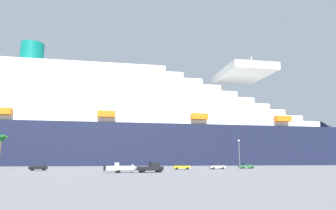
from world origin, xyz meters
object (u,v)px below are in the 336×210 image
object	(u,v)px
parked_car_black_coupe	(38,167)
cruise_ship	(99,125)
pickup_truck	(151,168)
parked_car_green_wagon	(246,166)
palm_tree	(0,142)
parked_car_yellow_taxi	(182,167)
small_boat_on_trailer	(122,168)
street_lamp	(239,150)
parked_car_silver_sedan	(217,166)

from	to	relation	value
parked_car_black_coupe	cruise_ship	bearing A→B (deg)	80.13
pickup_truck	parked_car_green_wagon	size ratio (longest dim) A/B	1.22
pickup_truck	palm_tree	xyz separation A→B (m)	(-36.54, 17.88, 6.27)
cruise_ship	parked_car_black_coupe	bearing A→B (deg)	-99.87
cruise_ship	parked_car_yellow_taxi	distance (m)	77.37
small_boat_on_trailer	palm_tree	size ratio (longest dim) A/B	0.87
parked_car_yellow_taxi	street_lamp	bearing A→B (deg)	-11.18
palm_tree	parked_car_black_coupe	size ratio (longest dim) A/B	2.13
pickup_truck	parked_car_green_wagon	distance (m)	41.19
cruise_ship	palm_tree	bearing A→B (deg)	-107.16
pickup_truck	parked_car_yellow_taxi	bearing A→B (deg)	59.12
parked_car_yellow_taxi	parked_car_silver_sedan	size ratio (longest dim) A/B	1.05
pickup_truck	parked_car_black_coupe	xyz separation A→B (m)	(-26.89, 17.94, -0.21)
parked_car_green_wagon	parked_car_silver_sedan	world-z (taller)	same
small_boat_on_trailer	palm_tree	bearing A→B (deg)	147.75
palm_tree	small_boat_on_trailer	bearing A→B (deg)	-32.25
small_boat_on_trailer	parked_car_black_coupe	xyz separation A→B (m)	(-20.60, 19.14, -0.13)
parked_car_black_coupe	pickup_truck	bearing A→B (deg)	-33.71
parked_car_green_wagon	parked_car_black_coupe	bearing A→B (deg)	-174.33
cruise_ship	parked_car_silver_sedan	bearing A→B (deg)	-62.32
parked_car_yellow_taxi	cruise_ship	bearing A→B (deg)	110.15
pickup_truck	parked_car_black_coupe	distance (m)	32.33
small_boat_on_trailer	parked_car_yellow_taxi	bearing A→B (deg)	48.84
palm_tree	parked_car_yellow_taxi	world-z (taller)	palm_tree
street_lamp	parked_car_yellow_taxi	size ratio (longest dim) A/B	1.79
pickup_truck	street_lamp	xyz separation A→B (m)	(27.66, 15.79, 4.42)
street_lamp	parked_car_black_coupe	size ratio (longest dim) A/B	1.94
street_lamp	palm_tree	bearing A→B (deg)	178.13
cruise_ship	parked_car_silver_sedan	distance (m)	81.17
pickup_truck	small_boat_on_trailer	distance (m)	6.41
small_boat_on_trailer	parked_car_silver_sedan	size ratio (longest dim) A/B	1.79
cruise_ship	small_boat_on_trailer	world-z (taller)	cruise_ship
cruise_ship	pickup_truck	bearing A→B (deg)	-80.81
parked_car_yellow_taxi	parked_car_silver_sedan	xyz separation A→B (m)	(10.81, 0.52, -0.00)
palm_tree	street_lamp	world-z (taller)	palm_tree
parked_car_yellow_taxi	parked_car_green_wagon	bearing A→B (deg)	12.57
pickup_truck	parked_car_yellow_taxi	world-z (taller)	pickup_truck
pickup_truck	parked_car_black_coupe	bearing A→B (deg)	146.29
cruise_ship	street_lamp	distance (m)	86.03
parked_car_yellow_taxi	parked_car_silver_sedan	world-z (taller)	same
cruise_ship	street_lamp	bearing A→B (deg)	-60.22
small_boat_on_trailer	street_lamp	bearing A→B (deg)	26.58
palm_tree	pickup_truck	bearing A→B (deg)	-26.08
parked_car_green_wagon	parked_car_silver_sedan	xyz separation A→B (m)	(-11.34, -4.42, -0.00)
cruise_ship	parked_car_black_coupe	world-z (taller)	cruise_ship
parked_car_black_coupe	palm_tree	bearing A→B (deg)	-179.62
palm_tree	parked_car_yellow_taxi	xyz separation A→B (m)	(47.91, 1.13, -6.48)
small_boat_on_trailer	parked_car_silver_sedan	bearing A→B (deg)	36.05
palm_tree	parked_car_yellow_taxi	size ratio (longest dim) A/B	1.97
palm_tree	parked_car_black_coupe	distance (m)	11.62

